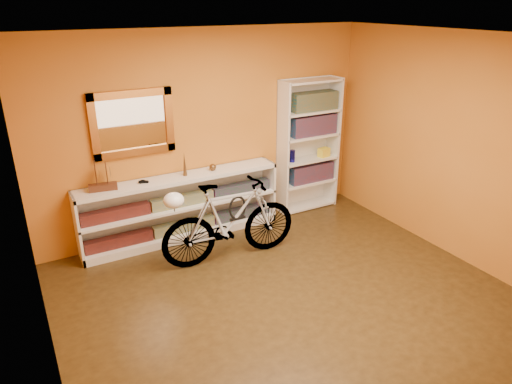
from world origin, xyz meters
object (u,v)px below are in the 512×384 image
console_unit (182,207)px  bookcase (309,146)px  helmet (174,200)px  bicycle (230,221)px

console_unit → bookcase: 2.03m
bookcase → helmet: (-2.30, -0.76, -0.08)m
bookcase → bicycle: bookcase is taller
console_unit → bicycle: bicycle is taller
console_unit → bicycle: (0.30, -0.78, 0.07)m
bicycle → console_unit: bearing=25.4°
console_unit → helmet: size_ratio=11.28×
bicycle → helmet: bicycle is taller
console_unit → bicycle: 0.84m
console_unit → helmet: bearing=-115.2°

